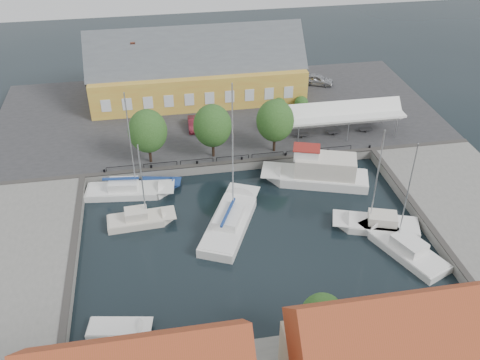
{
  "coord_description": "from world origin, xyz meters",
  "views": [
    {
      "loc": [
        -7.89,
        -39.28,
        32.46
      ],
      "look_at": [
        0.0,
        6.0,
        1.5
      ],
      "focal_mm": 40.0,
      "sensor_mm": 36.0,
      "label": 1
    }
  ],
  "objects_px": {
    "warehouse": "(192,72)",
    "tent_canopy": "(344,114)",
    "car_red": "(194,124)",
    "car_silver": "(317,80)",
    "center_sailboat": "(230,223)",
    "trawler": "(319,174)",
    "east_boat_c": "(404,250)",
    "west_boat_b": "(140,221)",
    "east_boat_b": "(378,226)",
    "launch_sw": "(119,330)",
    "launch_nw": "(160,184)",
    "west_boat_a": "(128,192)"
  },
  "relations": [
    {
      "from": "warehouse",
      "to": "tent_canopy",
      "type": "bearing_deg",
      "value": -39.86
    },
    {
      "from": "tent_canopy",
      "to": "west_boat_a",
      "type": "bearing_deg",
      "value": -165.03
    },
    {
      "from": "center_sailboat",
      "to": "trawler",
      "type": "bearing_deg",
      "value": 28.84
    },
    {
      "from": "east_boat_c",
      "to": "launch_sw",
      "type": "xyz_separation_m",
      "value": [
        -25.36,
        -4.77,
        -0.17
      ]
    },
    {
      "from": "tent_canopy",
      "to": "west_boat_b",
      "type": "height_order",
      "value": "west_boat_b"
    },
    {
      "from": "tent_canopy",
      "to": "trawler",
      "type": "bearing_deg",
      "value": -123.23
    },
    {
      "from": "car_red",
      "to": "west_boat_a",
      "type": "xyz_separation_m",
      "value": [
        -8.1,
        -11.26,
        -1.35
      ]
    },
    {
      "from": "east_boat_c",
      "to": "west_boat_a",
      "type": "xyz_separation_m",
      "value": [
        -24.65,
        13.49,
        0.01
      ]
    },
    {
      "from": "trawler",
      "to": "launch_sw",
      "type": "relative_size",
      "value": 2.29
    },
    {
      "from": "trawler",
      "to": "east_boat_b",
      "type": "relative_size",
      "value": 1.06
    },
    {
      "from": "launch_nw",
      "to": "east_boat_b",
      "type": "bearing_deg",
      "value": -28.32
    },
    {
      "from": "center_sailboat",
      "to": "west_boat_a",
      "type": "height_order",
      "value": "center_sailboat"
    },
    {
      "from": "west_boat_a",
      "to": "launch_nw",
      "type": "relative_size",
      "value": 2.63
    },
    {
      "from": "car_red",
      "to": "center_sailboat",
      "type": "relative_size",
      "value": 0.25
    },
    {
      "from": "tent_canopy",
      "to": "car_silver",
      "type": "relative_size",
      "value": 3.01
    },
    {
      "from": "trawler",
      "to": "launch_sw",
      "type": "bearing_deg",
      "value": -141.02
    },
    {
      "from": "tent_canopy",
      "to": "east_boat_c",
      "type": "relative_size",
      "value": 1.22
    },
    {
      "from": "east_boat_b",
      "to": "car_silver",
      "type": "bearing_deg",
      "value": 84.13
    },
    {
      "from": "warehouse",
      "to": "launch_sw",
      "type": "relative_size",
      "value": 5.53
    },
    {
      "from": "launch_sw",
      "to": "trawler",
      "type": "bearing_deg",
      "value": 38.98
    },
    {
      "from": "launch_sw",
      "to": "launch_nw",
      "type": "relative_size",
      "value": 1.12
    },
    {
      "from": "center_sailboat",
      "to": "east_boat_b",
      "type": "xyz_separation_m",
      "value": [
        13.89,
        -2.74,
        -0.1
      ]
    },
    {
      "from": "trawler",
      "to": "launch_sw",
      "type": "distance_m",
      "value": 27.03
    },
    {
      "from": "warehouse",
      "to": "east_boat_c",
      "type": "height_order",
      "value": "east_boat_c"
    },
    {
      "from": "west_boat_b",
      "to": "tent_canopy",
      "type": "bearing_deg",
      "value": 26.19
    },
    {
      "from": "east_boat_c",
      "to": "warehouse",
      "type": "bearing_deg",
      "value": 114.56
    },
    {
      "from": "tent_canopy",
      "to": "west_boat_b",
      "type": "xyz_separation_m",
      "value": [
        -24.47,
        -12.04,
        -3.42
      ]
    },
    {
      "from": "center_sailboat",
      "to": "east_boat_c",
      "type": "height_order",
      "value": "center_sailboat"
    },
    {
      "from": "trawler",
      "to": "launch_nw",
      "type": "xyz_separation_m",
      "value": [
        -16.97,
        2.34,
        -0.93
      ]
    },
    {
      "from": "tent_canopy",
      "to": "car_red",
      "type": "height_order",
      "value": "tent_canopy"
    },
    {
      "from": "car_silver",
      "to": "center_sailboat",
      "type": "height_order",
      "value": "center_sailboat"
    },
    {
      "from": "launch_nw",
      "to": "east_boat_c",
      "type": "bearing_deg",
      "value": -34.34
    },
    {
      "from": "trawler",
      "to": "east_boat_c",
      "type": "bearing_deg",
      "value": -70.4
    },
    {
      "from": "car_silver",
      "to": "warehouse",
      "type": "bearing_deg",
      "value": 115.02
    },
    {
      "from": "center_sailboat",
      "to": "west_boat_b",
      "type": "xyz_separation_m",
      "value": [
        -8.55,
        1.92,
        -0.1
      ]
    },
    {
      "from": "car_red",
      "to": "west_boat_a",
      "type": "bearing_deg",
      "value": -123.53
    },
    {
      "from": "warehouse",
      "to": "center_sailboat",
      "type": "xyz_separation_m",
      "value": [
        0.68,
        -27.81,
        -4.07
      ]
    },
    {
      "from": "car_red",
      "to": "east_boat_b",
      "type": "distance_m",
      "value": 26.21
    },
    {
      "from": "center_sailboat",
      "to": "east_boat_c",
      "type": "relative_size",
      "value": 1.3
    },
    {
      "from": "warehouse",
      "to": "launch_nw",
      "type": "distance_m",
      "value": 20.9
    },
    {
      "from": "center_sailboat",
      "to": "east_boat_c",
      "type": "bearing_deg",
      "value": -23.13
    },
    {
      "from": "east_boat_b",
      "to": "launch_nw",
      "type": "height_order",
      "value": "east_boat_b"
    },
    {
      "from": "car_silver",
      "to": "east_boat_c",
      "type": "xyz_separation_m",
      "value": [
        -2.14,
        -34.84,
        -1.53
      ]
    },
    {
      "from": "car_red",
      "to": "center_sailboat",
      "type": "bearing_deg",
      "value": -82.83
    },
    {
      "from": "east_boat_b",
      "to": "launch_sw",
      "type": "height_order",
      "value": "east_boat_b"
    },
    {
      "from": "center_sailboat",
      "to": "east_boat_c",
      "type": "xyz_separation_m",
      "value": [
        14.95,
        -6.39,
        -0.1
      ]
    },
    {
      "from": "east_boat_c",
      "to": "launch_nw",
      "type": "relative_size",
      "value": 2.49
    },
    {
      "from": "east_boat_b",
      "to": "launch_sw",
      "type": "xyz_separation_m",
      "value": [
        -24.29,
        -8.42,
        -0.17
      ]
    },
    {
      "from": "tent_canopy",
      "to": "car_red",
      "type": "distance_m",
      "value": 18.18
    },
    {
      "from": "car_red",
      "to": "launch_sw",
      "type": "xyz_separation_m",
      "value": [
        -8.8,
        -29.52,
        -1.53
      ]
    }
  ]
}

